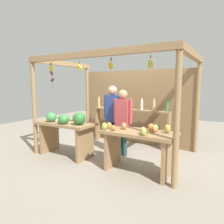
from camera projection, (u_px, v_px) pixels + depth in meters
The scene contains 7 objects.
ground_plane at pixel (116, 152), 5.02m from camera, with size 12.00×12.00×0.00m, color gray.
market_stall at pixel (125, 97), 5.25m from camera, with size 3.44×2.17×2.29m.
fruit_counter_left at pixel (66, 128), 4.68m from camera, with size 1.39×0.66×1.06m.
fruit_counter_right at pixel (138, 141), 3.81m from camera, with size 1.39×0.64×0.95m.
bottle_shelf_unit at pixel (130, 116), 5.57m from camera, with size 2.21×0.22×1.35m.
vendor_man at pixel (113, 112), 5.00m from camera, with size 0.48×0.22×1.63m.
vendor_woman at pixel (123, 117), 4.68m from camera, with size 0.48×0.21×1.54m.
Camera 1 is at (2.38, -4.21, 1.65)m, focal length 32.66 mm.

